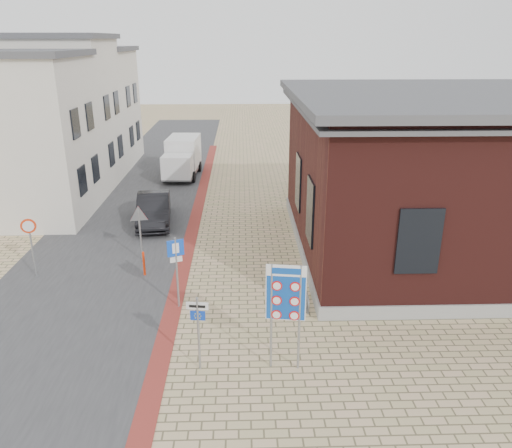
# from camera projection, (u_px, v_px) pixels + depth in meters

# --- Properties ---
(ground) EXTENTS (120.00, 120.00, 0.00)m
(ground) POSITION_uv_depth(u_px,v_px,m) (229.00, 338.00, 15.59)
(ground) COLOR tan
(ground) RESTS_ON ground
(road_strip) EXTENTS (7.00, 60.00, 0.02)m
(road_strip) POSITION_uv_depth(u_px,v_px,m) (142.00, 197.00, 29.48)
(road_strip) COLOR #38383A
(road_strip) RESTS_ON ground
(curb_strip) EXTENTS (0.60, 40.00, 0.02)m
(curb_strip) POSITION_uv_depth(u_px,v_px,m) (193.00, 226.00, 24.90)
(curb_strip) COLOR maroon
(curb_strip) RESTS_ON ground
(brick_building) EXTENTS (13.00, 13.00, 6.80)m
(brick_building) POSITION_uv_depth(u_px,v_px,m) (443.00, 172.00, 21.18)
(brick_building) COLOR gray
(brick_building) RESTS_ON ground
(townhouse_near) EXTENTS (7.40, 6.40, 8.30)m
(townhouse_near) POSITION_uv_depth(u_px,v_px,m) (14.00, 137.00, 25.07)
(townhouse_near) COLOR beige
(townhouse_near) RESTS_ON ground
(townhouse_mid) EXTENTS (7.40, 6.40, 9.10)m
(townhouse_mid) POSITION_uv_depth(u_px,v_px,m) (55.00, 112.00, 30.55)
(townhouse_mid) COLOR beige
(townhouse_mid) RESTS_ON ground
(townhouse_far) EXTENTS (7.40, 6.40, 8.30)m
(townhouse_far) POSITION_uv_depth(u_px,v_px,m) (84.00, 106.00, 36.31)
(townhouse_far) COLOR beige
(townhouse_far) RESTS_ON ground
(bike_rack) EXTENTS (0.08, 1.80, 0.60)m
(bike_rack) POSITION_uv_depth(u_px,v_px,m) (305.00, 296.00, 17.63)
(bike_rack) COLOR slate
(bike_rack) RESTS_ON ground
(sedan) EXTENTS (2.13, 4.69, 1.49)m
(sedan) POSITION_uv_depth(u_px,v_px,m) (154.00, 209.00, 25.09)
(sedan) COLOR black
(sedan) RESTS_ON ground
(box_truck) EXTENTS (2.32, 5.00, 2.56)m
(box_truck) POSITION_uv_depth(u_px,v_px,m) (182.00, 157.00, 33.58)
(box_truck) COLOR slate
(box_truck) RESTS_ON ground
(border_sign) EXTENTS (1.09, 0.20, 3.20)m
(border_sign) POSITION_uv_depth(u_px,v_px,m) (286.00, 295.00, 13.42)
(border_sign) COLOR gray
(border_sign) RESTS_ON ground
(essen_sign) EXTENTS (0.61, 0.11, 2.26)m
(essen_sign) POSITION_uv_depth(u_px,v_px,m) (198.00, 323.00, 13.64)
(essen_sign) COLOR gray
(essen_sign) RESTS_ON ground
(parking_sign) EXTENTS (0.55, 0.25, 2.60)m
(parking_sign) POSITION_uv_depth(u_px,v_px,m) (176.00, 260.00, 16.79)
(parking_sign) COLOR gray
(parking_sign) RESTS_ON ground
(yield_sign) EXTENTS (0.84, 0.21, 2.37)m
(yield_sign) POSITION_uv_depth(u_px,v_px,m) (139.00, 220.00, 20.48)
(yield_sign) COLOR gray
(yield_sign) RESTS_ON ground
(speed_sign) EXTENTS (0.57, 0.16, 2.44)m
(speed_sign) POSITION_uv_depth(u_px,v_px,m) (31.00, 238.00, 19.02)
(speed_sign) COLOR gray
(speed_sign) RESTS_ON ground
(bollard) EXTENTS (0.11, 0.11, 1.01)m
(bollard) POSITION_uv_depth(u_px,v_px,m) (144.00, 264.00, 19.57)
(bollard) COLOR #FF360D
(bollard) RESTS_ON ground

